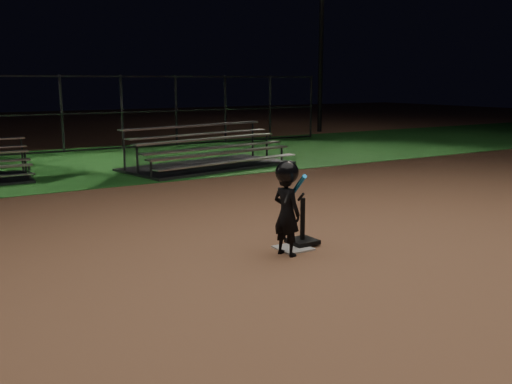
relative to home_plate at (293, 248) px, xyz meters
name	(u,v)px	position (x,y,z in m)	size (l,w,h in m)	color
ground	(293,249)	(0.00, 0.00, -0.01)	(80.00, 80.00, 0.00)	#9D6747
grass_strip	(90,163)	(0.00, 10.00, -0.01)	(60.00, 8.00, 0.01)	#1A531A
home_plate	(293,248)	(0.00, 0.00, 0.00)	(0.45, 0.45, 0.02)	beige
batting_tee	(302,236)	(0.23, 0.10, 0.13)	(0.38, 0.38, 0.66)	black
child_batter	(287,206)	(-0.24, -0.19, 0.67)	(0.44, 0.68, 1.29)	black
bleacher_right	(209,159)	(2.53, 7.57, 0.22)	(4.87, 3.01, 1.11)	#B8B9BD
backstop_fence	(62,114)	(0.00, 13.00, 1.24)	(20.08, 0.08, 2.50)	#38383D
light_pole_right	(322,20)	(12.00, 14.94, 4.93)	(0.90, 0.53, 8.30)	#2D2D30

